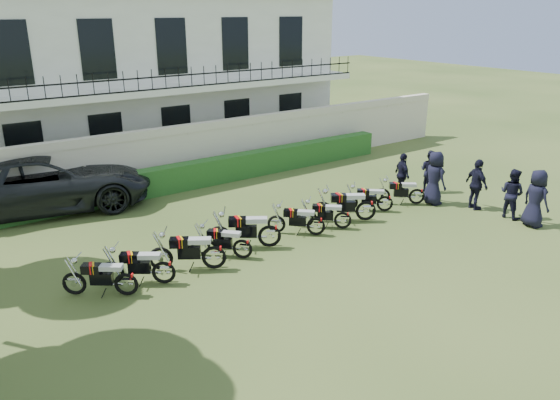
{
  "coord_description": "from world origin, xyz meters",
  "views": [
    {
      "loc": [
        -8.2,
        -11.1,
        6.55
      ],
      "look_at": [
        0.8,
        1.48,
        1.11
      ],
      "focal_mm": 35.0,
      "sensor_mm": 36.0,
      "label": 1
    }
  ],
  "objects_px": {
    "motorcycle_8": "(385,200)",
    "motorcycle_3": "(242,244)",
    "motorcycle_5": "(316,222)",
    "officer_0": "(536,198)",
    "motorcycle_0": "(126,279)",
    "officer_1": "(512,193)",
    "motorcycle_4": "(270,231)",
    "motorcycle_9": "(417,193)",
    "officer_2": "(477,185)",
    "officer_3": "(435,178)",
    "motorcycle_1": "(163,267)",
    "motorcycle_6": "(343,216)",
    "motorcycle_7": "(366,206)",
    "suv": "(44,182)",
    "officer_5": "(402,175)",
    "motorcycle_2": "(214,252)",
    "officer_4": "(430,171)"
  },
  "relations": [
    {
      "from": "motorcycle_7",
      "to": "officer_0",
      "type": "distance_m",
      "value": 5.28
    },
    {
      "from": "suv",
      "to": "officer_2",
      "type": "relative_size",
      "value": 3.96
    },
    {
      "from": "motorcycle_1",
      "to": "motorcycle_6",
      "type": "relative_size",
      "value": 1.21
    },
    {
      "from": "motorcycle_4",
      "to": "officer_5",
      "type": "relative_size",
      "value": 1.13
    },
    {
      "from": "motorcycle_5",
      "to": "motorcycle_6",
      "type": "height_order",
      "value": "motorcycle_5"
    },
    {
      "from": "motorcycle_5",
      "to": "suv",
      "type": "height_order",
      "value": "suv"
    },
    {
      "from": "motorcycle_0",
      "to": "motorcycle_2",
      "type": "relative_size",
      "value": 0.86
    },
    {
      "from": "motorcycle_0",
      "to": "motorcycle_9",
      "type": "height_order",
      "value": "motorcycle_0"
    },
    {
      "from": "motorcycle_5",
      "to": "motorcycle_2",
      "type": "bearing_deg",
      "value": 137.85
    },
    {
      "from": "motorcycle_4",
      "to": "officer_1",
      "type": "distance_m",
      "value": 8.27
    },
    {
      "from": "officer_0",
      "to": "officer_2",
      "type": "bearing_deg",
      "value": 16.37
    },
    {
      "from": "motorcycle_0",
      "to": "officer_0",
      "type": "distance_m",
      "value": 12.55
    },
    {
      "from": "motorcycle_6",
      "to": "officer_2",
      "type": "distance_m",
      "value": 5.1
    },
    {
      "from": "motorcycle_4",
      "to": "motorcycle_8",
      "type": "relative_size",
      "value": 1.35
    },
    {
      "from": "motorcycle_0",
      "to": "officer_0",
      "type": "relative_size",
      "value": 0.82
    },
    {
      "from": "motorcycle_5",
      "to": "officer_0",
      "type": "relative_size",
      "value": 0.72
    },
    {
      "from": "motorcycle_2",
      "to": "officer_2",
      "type": "relative_size",
      "value": 1.0
    },
    {
      "from": "motorcycle_9",
      "to": "officer_5",
      "type": "bearing_deg",
      "value": 20.47
    },
    {
      "from": "motorcycle_5",
      "to": "officer_3",
      "type": "bearing_deg",
      "value": -47.14
    },
    {
      "from": "officer_0",
      "to": "motorcycle_0",
      "type": "bearing_deg",
      "value": 87.0
    },
    {
      "from": "motorcycle_1",
      "to": "suv",
      "type": "xyz_separation_m",
      "value": [
        -1.0,
        7.38,
        0.5
      ]
    },
    {
      "from": "motorcycle_9",
      "to": "officer_1",
      "type": "relative_size",
      "value": 0.87
    },
    {
      "from": "motorcycle_2",
      "to": "officer_0",
      "type": "bearing_deg",
      "value": -75.21
    },
    {
      "from": "motorcycle_5",
      "to": "officer_0",
      "type": "xyz_separation_m",
      "value": [
        6.11,
        -3.38,
        0.48
      ]
    },
    {
      "from": "motorcycle_8",
      "to": "officer_1",
      "type": "bearing_deg",
      "value": -91.09
    },
    {
      "from": "motorcycle_3",
      "to": "officer_0",
      "type": "xyz_separation_m",
      "value": [
        8.79,
        -3.28,
        0.48
      ]
    },
    {
      "from": "motorcycle_2",
      "to": "officer_3",
      "type": "bearing_deg",
      "value": -56.79
    },
    {
      "from": "motorcycle_2",
      "to": "motorcycle_6",
      "type": "xyz_separation_m",
      "value": [
        4.64,
        0.13,
        -0.08
      ]
    },
    {
      "from": "motorcycle_1",
      "to": "motorcycle_4",
      "type": "relative_size",
      "value": 0.88
    },
    {
      "from": "officer_3",
      "to": "motorcycle_1",
      "type": "bearing_deg",
      "value": 96.84
    },
    {
      "from": "officer_1",
      "to": "officer_0",
      "type": "bearing_deg",
      "value": 172.72
    },
    {
      "from": "motorcycle_0",
      "to": "officer_1",
      "type": "relative_size",
      "value": 0.92
    },
    {
      "from": "motorcycle_4",
      "to": "suv",
      "type": "xyz_separation_m",
      "value": [
        -4.41,
        7.09,
        0.44
      ]
    },
    {
      "from": "motorcycle_2",
      "to": "officer_1",
      "type": "height_order",
      "value": "officer_1"
    },
    {
      "from": "motorcycle_6",
      "to": "motorcycle_8",
      "type": "relative_size",
      "value": 0.98
    },
    {
      "from": "motorcycle_7",
      "to": "officer_3",
      "type": "relative_size",
      "value": 0.94
    },
    {
      "from": "motorcycle_2",
      "to": "officer_0",
      "type": "distance_m",
      "value": 10.25
    },
    {
      "from": "suv",
      "to": "officer_0",
      "type": "distance_m",
      "value": 16.11
    },
    {
      "from": "motorcycle_8",
      "to": "motorcycle_3",
      "type": "bearing_deg",
      "value": 135.0
    },
    {
      "from": "motorcycle_5",
      "to": "officer_3",
      "type": "height_order",
      "value": "officer_3"
    },
    {
      "from": "officer_2",
      "to": "officer_4",
      "type": "height_order",
      "value": "officer_2"
    },
    {
      "from": "officer_4",
      "to": "motorcycle_7",
      "type": "bearing_deg",
      "value": 96.05
    },
    {
      "from": "officer_1",
      "to": "motorcycle_8",
      "type": "bearing_deg",
      "value": 46.33
    },
    {
      "from": "motorcycle_6",
      "to": "officer_2",
      "type": "xyz_separation_m",
      "value": [
        4.92,
        -1.27,
        0.45
      ]
    },
    {
      "from": "officer_1",
      "to": "officer_5",
      "type": "distance_m",
      "value": 3.84
    },
    {
      "from": "motorcycle_5",
      "to": "officer_4",
      "type": "bearing_deg",
      "value": -37.46
    },
    {
      "from": "motorcycle_8",
      "to": "motorcycle_5",
      "type": "bearing_deg",
      "value": 136.01
    },
    {
      "from": "motorcycle_1",
      "to": "officer_4",
      "type": "bearing_deg",
      "value": -49.26
    },
    {
      "from": "motorcycle_9",
      "to": "officer_2",
      "type": "distance_m",
      "value": 1.99
    },
    {
      "from": "motorcycle_3",
      "to": "motorcycle_7",
      "type": "distance_m",
      "value": 4.76
    }
  ]
}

